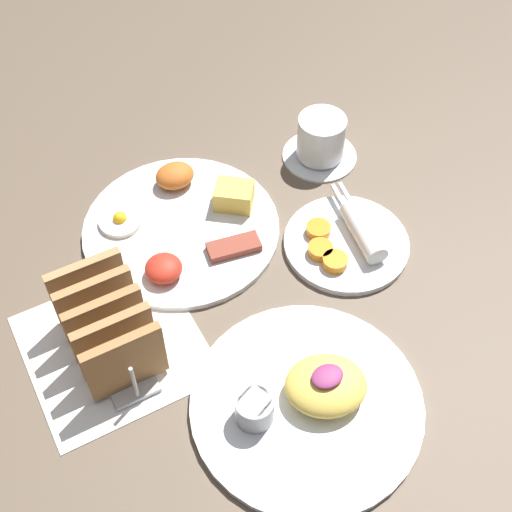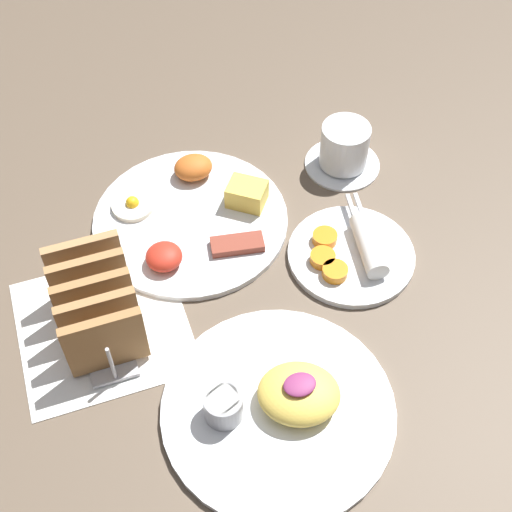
% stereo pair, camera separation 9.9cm
% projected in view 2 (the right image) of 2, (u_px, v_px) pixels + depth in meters
% --- Properties ---
extents(ground_plane, '(3.00, 3.00, 0.00)m').
position_uv_depth(ground_plane, '(206.00, 298.00, 0.98)').
color(ground_plane, brown).
extents(napkin_flat, '(0.22, 0.22, 0.00)m').
position_uv_depth(napkin_flat, '(103.00, 326.00, 0.95)').
color(napkin_flat, white).
rests_on(napkin_flat, ground_plane).
extents(plate_breakfast, '(0.29, 0.29, 0.05)m').
position_uv_depth(plate_breakfast, '(193.00, 216.00, 1.06)').
color(plate_breakfast, white).
rests_on(plate_breakfast, ground_plane).
extents(plate_condiments, '(0.18, 0.19, 0.04)m').
position_uv_depth(plate_condiments, '(353.00, 254.00, 1.02)').
color(plate_condiments, white).
rests_on(plate_condiments, ground_plane).
extents(plate_foreground, '(0.29, 0.29, 0.06)m').
position_uv_depth(plate_foreground, '(280.00, 405.00, 0.87)').
color(plate_foreground, white).
rests_on(plate_foreground, ground_plane).
extents(toast_rack, '(0.10, 0.18, 0.10)m').
position_uv_depth(toast_rack, '(96.00, 304.00, 0.91)').
color(toast_rack, '#B7B7BC').
rests_on(toast_rack, ground_plane).
extents(coffee_cup, '(0.12, 0.12, 0.08)m').
position_uv_depth(coffee_cup, '(344.00, 149.00, 1.12)').
color(coffee_cup, white).
rests_on(coffee_cup, ground_plane).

